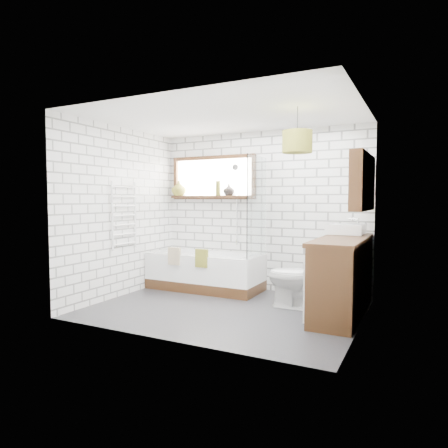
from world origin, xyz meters
The scene contains 22 objects.
floor centered at (0.00, 0.00, -0.01)m, with size 3.40×2.60×0.01m, color #26262A.
ceiling centered at (0.00, 0.00, 2.50)m, with size 3.40×2.60×0.01m, color white.
wall_back centered at (0.00, 1.30, 1.25)m, with size 3.40×0.01×2.50m, color white.
wall_front centered at (0.00, -1.30, 1.25)m, with size 3.40×0.01×2.50m, color white.
wall_left centered at (-1.70, 0.00, 1.25)m, with size 0.01×2.60×2.50m, color white.
wall_right centered at (1.70, 0.00, 1.25)m, with size 0.01×2.60×2.50m, color white.
window centered at (-0.85, 1.26, 1.80)m, with size 1.52×0.16×0.68m, color black.
towel_radiator centered at (-1.66, 0.00, 1.20)m, with size 0.06×0.52×1.00m, color white.
mirror_cabinet centered at (1.62, 0.60, 1.65)m, with size 0.16×1.20×0.70m, color black.
shower_riser centered at (-0.40, 1.26, 1.35)m, with size 0.02×0.02×1.30m, color silver.
bathtub centered at (-0.79, 0.90, 0.29)m, with size 1.80×0.79×0.58m, color white.
shower_screen centered at (0.09, 0.90, 1.33)m, with size 0.02×0.72×1.50m, color white.
towel_green centered at (-0.63, 0.51, 0.56)m, with size 0.20×0.05×0.27m, color olive.
towel_beige centered at (-1.12, 0.51, 0.56)m, with size 0.21×0.05×0.27m, color tan.
vanity centered at (1.43, 0.44, 0.48)m, with size 0.55×1.69×0.97m, color black.
basin centered at (1.37, 0.94, 1.04)m, with size 0.47×0.41×0.14m, color white.
tap centered at (1.53, 0.94, 1.11)m, with size 0.03×0.03×0.17m, color silver.
toilet centered at (0.85, 0.49, 0.42)m, with size 0.82×0.47×0.83m, color white.
vase_olive centered at (-1.50, 1.23, 1.61)m, with size 0.25×0.25×0.26m, color olive.
vase_dark centered at (-0.53, 1.23, 1.57)m, with size 0.18×0.18×0.19m, color black.
bottle centered at (-0.73, 1.23, 1.60)m, with size 0.08×0.08×0.24m, color olive.
pendant centered at (0.99, -0.09, 2.10)m, with size 0.34×0.34×0.25m, color olive.
Camera 1 is at (2.32, -4.61, 1.44)m, focal length 32.00 mm.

